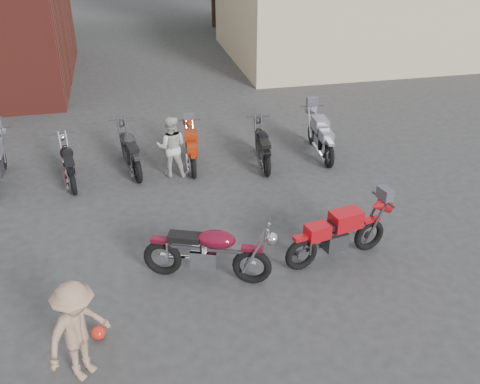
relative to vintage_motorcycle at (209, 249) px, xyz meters
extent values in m
plane|color=#2F2F31|center=(0.00, -0.58, -0.64)|extent=(90.00, 90.00, 0.00)
cube|color=tan|center=(8.50, 14.42, 1.11)|extent=(10.00, 8.00, 3.50)
ellipsoid|color=red|center=(-1.92, -1.09, -0.53)|extent=(0.30, 0.30, 0.22)
imported|color=beige|center=(-0.18, 4.25, 0.12)|extent=(0.83, 0.70, 1.52)
imported|color=#9C7A60|center=(-2.11, -1.77, 0.15)|extent=(1.15, 1.13, 1.58)
camera|label=1|loc=(-1.15, -7.58, 5.30)|focal=40.00mm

